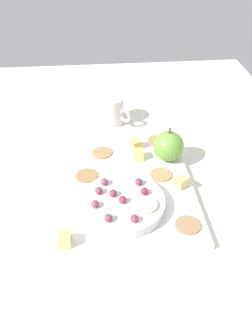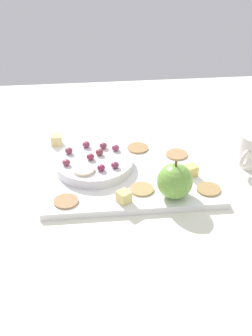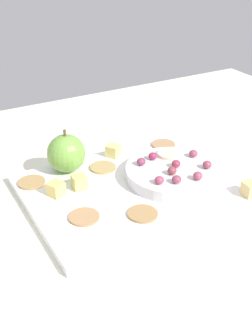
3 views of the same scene
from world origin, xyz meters
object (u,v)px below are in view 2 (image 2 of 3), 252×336
(apple_whole, at_px, (175,181))
(cheese_cube_1, at_px, (56,140))
(grape_1, at_px, (86,144))
(cheese_cube_3, at_px, (171,172))
(platter, at_px, (129,172))
(serving_dish, at_px, (94,164))
(cracker_4, at_px, (209,189))
(grape_0, at_px, (69,151))
(grape_8, at_px, (101,168))
(cheese_cube_2, at_px, (191,170))
(cracker_0, at_px, (177,154))
(grape_4, at_px, (115,148))
(cheese_cube_0, at_px, (124,197))
(apple_slice_0, at_px, (84,170))
(grape_2, at_px, (90,156))
(cracker_2, at_px, (138,148))
(grape_7, at_px, (66,162))
(grape_3, at_px, (99,152))
(cracker_3, at_px, (142,189))
(cracker_1, at_px, (66,201))
(grape_5, at_px, (115,165))
(grape_6, at_px, (103,146))

(apple_whole, relative_size, cheese_cube_1, 3.00)
(grape_1, bearing_deg, cheese_cube_3, -31.04)
(cheese_cube_1, distance_m, cheese_cube_3, 0.30)
(platter, bearing_deg, grape_1, 143.26)
(serving_dish, distance_m, cracker_4, 0.26)
(grape_0, distance_m, grape_8, 0.10)
(cheese_cube_2, bearing_deg, cracker_4, -66.62)
(cracker_0, xyz_separation_m, grape_0, (-0.25, -0.00, 0.03))
(apple_whole, height_order, grape_4, apple_whole)
(platter, bearing_deg, cheese_cube_0, -100.47)
(cracker_4, relative_size, apple_slice_0, 1.09)
(apple_slice_0, bearing_deg, grape_2, 71.99)
(grape_1, distance_m, grape_8, 0.10)
(cheese_cube_2, distance_m, cracker_2, 0.16)
(cracker_0, bearing_deg, cheese_cube_1, 164.26)
(cracker_0, height_order, grape_8, grape_8)
(serving_dish, height_order, grape_7, grape_7)
(apple_whole, bearing_deg, cracker_4, 9.48)
(cheese_cube_1, xyz_separation_m, grape_1, (0.07, -0.06, 0.02))
(grape_3, xyz_separation_m, grape_8, (0.00, -0.06, -0.00))
(grape_3, relative_size, grape_4, 1.00)
(cheese_cube_3, distance_m, grape_1, 0.21)
(cracker_3, relative_size, grape_7, 2.93)
(cracker_1, relative_size, grape_4, 2.93)
(cracker_2, distance_m, grape_5, 0.13)
(cracker_0, xyz_separation_m, grape_1, (-0.21, 0.02, 0.03))
(grape_6, bearing_deg, cracker_1, -116.99)
(cheese_cube_3, bearing_deg, cracker_3, -147.24)
(cracker_1, height_order, grape_7, grape_7)
(grape_2, bearing_deg, cracker_1, -113.42)
(cheese_cube_1, height_order, cheese_cube_2, same)
(grape_5, bearing_deg, cracker_4, -20.72)
(grape_8, bearing_deg, cracker_4, -16.15)
(apple_whole, relative_size, cracker_2, 1.45)
(platter, height_order, cheese_cube_1, cheese_cube_1)
(apple_whole, distance_m, grape_5, 0.14)
(grape_1, distance_m, grape_7, 0.09)
(cracker_2, distance_m, grape_1, 0.13)
(cheese_cube_2, xyz_separation_m, grape_5, (-0.16, 0.01, 0.02))
(platter, relative_size, cracker_0, 7.55)
(cracker_0, height_order, grape_1, grape_1)
(grape_4, bearing_deg, serving_dish, -145.86)
(grape_4, distance_m, grape_7, 0.12)
(cracker_3, bearing_deg, apple_whole, -23.10)
(grape_3, bearing_deg, grape_0, 169.20)
(cracker_4, height_order, grape_5, grape_5)
(grape_6, bearing_deg, cheese_cube_1, 148.66)
(apple_slice_0, bearing_deg, grape_0, 112.75)
(grape_4, bearing_deg, cheese_cube_1, 149.84)
(cheese_cube_3, height_order, grape_2, grape_2)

